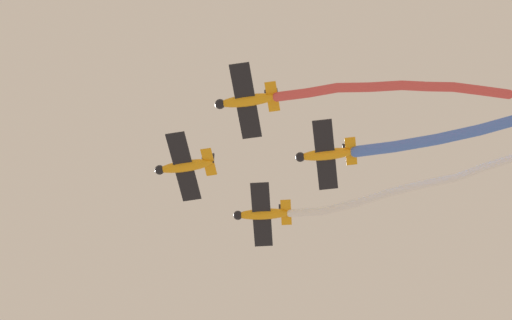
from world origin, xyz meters
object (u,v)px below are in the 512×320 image
airplane_slot (326,154)px  airplane_lead (184,166)px  airplane_left_wing (246,101)px  airplane_right_wing (262,214)px

airplane_slot → airplane_lead: bearing=0.8°
airplane_left_wing → airplane_right_wing: size_ratio=1.00×
airplane_lead → airplane_slot: 11.95m
airplane_slot → airplane_right_wing: bearing=-44.2°
airplane_slot → airplane_left_wing: bearing=45.8°
airplane_lead → airplane_right_wing: (-7.22, 4.37, 0.30)m
airplane_lead → airplane_left_wing: bearing=138.7°
airplane_right_wing → airplane_lead: bearing=42.1°
airplane_lead → airplane_left_wing: (4.37, 7.24, -0.40)m
airplane_right_wing → airplane_slot: size_ratio=1.00×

